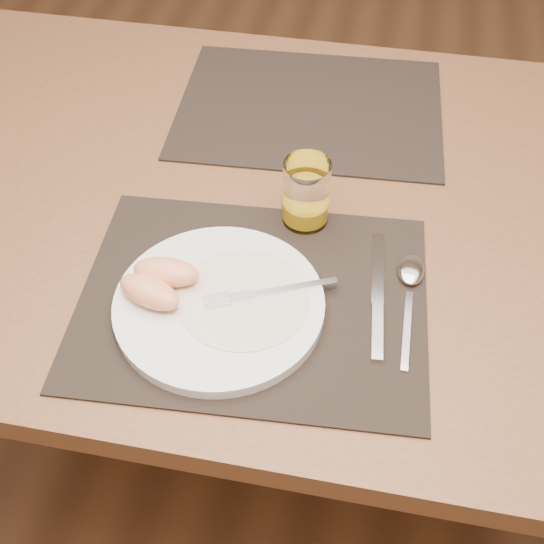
{
  "coord_description": "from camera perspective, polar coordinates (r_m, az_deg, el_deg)",
  "views": [
    {
      "loc": [
        0.12,
        -0.77,
        1.44
      ],
      "look_at": [
        0.01,
        -0.18,
        0.77
      ],
      "focal_mm": 45.0,
      "sensor_mm": 36.0,
      "label": 1
    }
  ],
  "objects": [
    {
      "name": "placemat_near",
      "position": [
        0.89,
        -1.61,
        -2.29
      ],
      "size": [
        0.47,
        0.38,
        0.0
      ],
      "primitive_type": "cube",
      "rotation": [
        0.0,
        0.0,
        0.07
      ],
      "color": "black",
      "rests_on": "table"
    },
    {
      "name": "grapefruit_wedges",
      "position": [
        0.87,
        -9.52,
        -0.81
      ],
      "size": [
        0.1,
        0.09,
        0.03
      ],
      "color": "#FFA168",
      "rests_on": "plate"
    },
    {
      "name": "juice_glass",
      "position": [
        0.96,
        2.87,
        6.41
      ],
      "size": [
        0.07,
        0.07,
        0.1
      ],
      "color": "white",
      "rests_on": "placemat_near"
    },
    {
      "name": "placemat_far",
      "position": [
        1.21,
        3.18,
        13.55
      ],
      "size": [
        0.47,
        0.38,
        0.0
      ],
      "primitive_type": "cube",
      "rotation": [
        0.0,
        0.0,
        0.06
      ],
      "color": "black",
      "rests_on": "table"
    },
    {
      "name": "ground",
      "position": [
        1.64,
        0.93,
        -13.43
      ],
      "size": [
        5.0,
        5.0,
        0.0
      ],
      "primitive_type": "plane",
      "color": "brown",
      "rests_on": "ground"
    },
    {
      "name": "plate",
      "position": [
        0.87,
        -4.44,
        -2.75
      ],
      "size": [
        0.27,
        0.27,
        0.02
      ],
      "primitive_type": "cylinder",
      "color": "white",
      "rests_on": "placemat_near"
    },
    {
      "name": "fork",
      "position": [
        0.87,
        -1.09,
        -1.84
      ],
      "size": [
        0.17,
        0.09,
        0.0
      ],
      "color": "silver",
      "rests_on": "plate"
    },
    {
      "name": "knife",
      "position": [
        0.89,
        8.82,
        -2.62
      ],
      "size": [
        0.03,
        0.22,
        0.01
      ],
      "color": "silver",
      "rests_on": "placemat_near"
    },
    {
      "name": "table",
      "position": [
        1.1,
        1.35,
        3.47
      ],
      "size": [
        1.4,
        0.9,
        0.75
      ],
      "color": "brown",
      "rests_on": "ground"
    },
    {
      "name": "plate_dressing",
      "position": [
        0.87,
        -2.39,
        -2.18
      ],
      "size": [
        0.17,
        0.17,
        0.0
      ],
      "color": "white",
      "rests_on": "plate"
    },
    {
      "name": "spoon",
      "position": [
        0.92,
        11.51,
        -0.51
      ],
      "size": [
        0.04,
        0.19,
        0.01
      ],
      "color": "silver",
      "rests_on": "placemat_near"
    }
  ]
}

